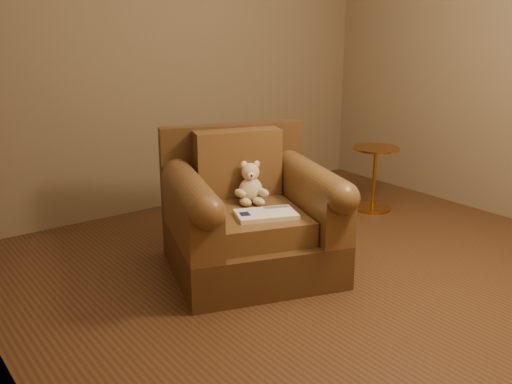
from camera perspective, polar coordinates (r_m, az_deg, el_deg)
floor at (r=3.82m, az=7.86°, el=-8.31°), size 4.00×4.00×0.00m
room at (r=3.47m, az=9.04°, el=18.30°), size 4.02×4.02×2.71m
armchair at (r=3.78m, az=-0.68°, el=-2.62°), size 1.27×1.24×0.92m
teddy_bear at (r=3.81m, az=-0.52°, el=0.54°), size 0.21×0.24×0.28m
guidebook at (r=3.55m, az=1.00°, el=-2.25°), size 0.43×0.35×0.03m
side_table at (r=5.09m, az=11.74°, el=1.54°), size 0.40×0.40×0.56m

